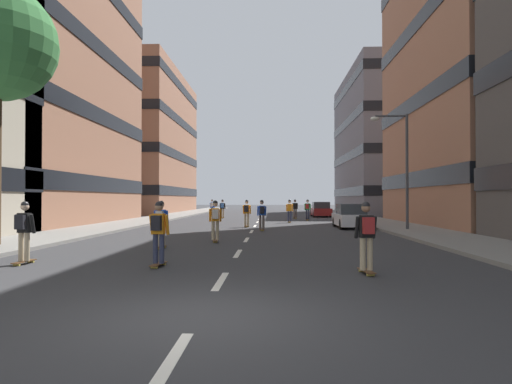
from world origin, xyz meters
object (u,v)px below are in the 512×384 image
object	(u,v)px
skater_5	(247,212)
skater_8	(222,207)
parked_car_mid	(321,210)
skater_10	(158,229)
skater_3	(161,221)
skater_4	(262,213)
skater_1	(212,206)
parked_car_near	(351,217)
skater_0	(215,218)
streetlamp_right	(400,158)
skater_11	(24,228)
skater_2	(366,233)
skater_9	(290,210)
skater_6	(295,208)
skater_7	(308,208)

from	to	relation	value
skater_5	skater_8	bearing A→B (deg)	103.08
parked_car_mid	skater_10	world-z (taller)	skater_10
skater_3	skater_4	distance (m)	10.00
skater_1	parked_car_near	bearing A→B (deg)	-59.13
skater_0	skater_8	distance (m)	23.07
streetlamp_right	skater_3	xyz separation A→B (m)	(-11.37, -9.09, -3.12)
skater_8	skater_1	bearing A→B (deg)	107.77
parked_car_near	skater_0	world-z (taller)	skater_0
skater_3	skater_11	world-z (taller)	same
skater_8	skater_11	distance (m)	29.63
skater_2	skater_9	size ratio (longest dim) A/B	1.00
skater_11	skater_10	bearing A→B (deg)	-4.64
skater_5	skater_8	world-z (taller)	same
skater_1	skater_4	world-z (taller)	same
skater_3	skater_6	xyz separation A→B (m)	(6.24, 25.12, -0.03)
streetlamp_right	skater_6	distance (m)	17.12
skater_3	skater_11	xyz separation A→B (m)	(-2.89, -3.98, 0.00)
skater_3	skater_6	bearing A→B (deg)	76.05
skater_2	skater_3	world-z (taller)	same
skater_5	skater_7	bearing A→B (deg)	63.17
parked_car_near	skater_2	distance (m)	17.36
skater_9	skater_10	bearing A→B (deg)	-101.23
parked_car_near	skater_5	world-z (taller)	skater_5
skater_8	streetlamp_right	bearing A→B (deg)	-54.03
skater_5	skater_6	bearing A→B (deg)	73.40
skater_0	skater_5	xyz separation A→B (m)	(0.78, 9.85, 0.00)
skater_8	skater_10	distance (m)	29.90
parked_car_mid	skater_5	bearing A→B (deg)	-111.60
skater_6	skater_9	world-z (taller)	same
skater_2	skater_0	bearing A→B (deg)	121.13
parked_car_near	skater_6	world-z (taller)	skater_6
skater_7	skater_9	xyz separation A→B (m)	(-1.67, -3.64, -0.03)
skater_1	skater_8	xyz separation A→B (m)	(1.72, -5.36, 0.00)
skater_3	skater_7	bearing A→B (deg)	71.80
skater_0	skater_5	distance (m)	9.88
skater_1	skater_7	world-z (taller)	same
skater_5	skater_9	xyz separation A→B (m)	(2.99, 5.58, -0.03)
skater_1	skater_7	bearing A→B (deg)	-44.47
skater_3	skater_2	bearing A→B (deg)	-39.27
skater_4	skater_6	size ratio (longest dim) A/B	1.00
skater_9	parked_car_near	bearing A→B (deg)	-59.43
parked_car_near	skater_6	distance (m)	13.52
skater_5	skater_6	distance (m)	13.23
skater_2	skater_5	size ratio (longest dim) A/B	1.00
parked_car_near	skater_11	distance (m)	19.88
skater_1	parked_car_mid	bearing A→B (deg)	-9.01
skater_10	skater_0	bearing A→B (deg)	84.50
skater_0	skater_2	bearing A→B (deg)	-58.87
parked_car_near	skater_4	bearing A→B (deg)	-155.34
skater_9	skater_6	bearing A→B (deg)	83.66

